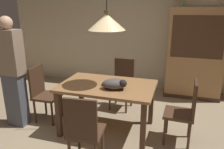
# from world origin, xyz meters

# --- Properties ---
(ground) EXTENTS (10.00, 10.00, 0.00)m
(ground) POSITION_xyz_m (0.00, 0.00, 0.00)
(ground) COLOR #998466
(back_wall) EXTENTS (6.40, 0.10, 2.90)m
(back_wall) POSITION_xyz_m (0.00, 2.65, 1.45)
(back_wall) COLOR beige
(back_wall) RESTS_ON ground
(dining_table) EXTENTS (1.40, 0.90, 0.75)m
(dining_table) POSITION_xyz_m (-0.02, 0.49, 0.65)
(dining_table) COLOR olive
(dining_table) RESTS_ON ground
(chair_near_front) EXTENTS (0.44, 0.44, 0.93)m
(chair_near_front) POSITION_xyz_m (-0.01, -0.39, 0.51)
(chair_near_front) COLOR #472D1E
(chair_near_front) RESTS_ON ground
(chair_right_side) EXTENTS (0.41, 0.41, 0.93)m
(chair_right_side) POSITION_xyz_m (1.11, 0.49, 0.51)
(chair_right_side) COLOR #472D1E
(chair_right_side) RESTS_ON ground
(chair_left_side) EXTENTS (0.41, 0.41, 0.93)m
(chair_left_side) POSITION_xyz_m (-1.15, 0.49, 0.51)
(chair_left_side) COLOR #472D1E
(chair_left_side) RESTS_ON ground
(chair_far_back) EXTENTS (0.43, 0.43, 0.93)m
(chair_far_back) POSITION_xyz_m (-0.02, 1.37, 0.51)
(chair_far_back) COLOR #472D1E
(chair_far_back) RESTS_ON ground
(cat_sleeping) EXTENTS (0.40, 0.31, 0.16)m
(cat_sleeping) POSITION_xyz_m (0.14, 0.35, 0.83)
(cat_sleeping) COLOR #4C4742
(cat_sleeping) RESTS_ON dining_table
(pendant_lamp) EXTENTS (0.52, 0.52, 1.30)m
(pendant_lamp) POSITION_xyz_m (-0.02, 0.49, 1.66)
(pendant_lamp) COLOR beige
(hutch_bookcase) EXTENTS (1.12, 0.45, 1.85)m
(hutch_bookcase) POSITION_xyz_m (1.27, 2.32, 0.89)
(hutch_bookcase) COLOR #A87A4C
(hutch_bookcase) RESTS_ON ground
(book_brown_thick) EXTENTS (0.06, 0.24, 0.22)m
(book_brown_thick) POSITION_xyz_m (0.85, 2.32, 1.96)
(book_brown_thick) COLOR brown
(book_brown_thick) RESTS_ON hutch_bookcase
(book_green_slim) EXTENTS (0.03, 0.20, 0.26)m
(book_green_slim) POSITION_xyz_m (0.92, 2.32, 1.98)
(book_green_slim) COLOR #427A4C
(book_green_slim) RESTS_ON hutch_bookcase
(person_standing) EXTENTS (0.36, 0.22, 1.74)m
(person_standing) POSITION_xyz_m (-1.47, 0.22, 0.88)
(person_standing) COLOR #4C515B
(person_standing) RESTS_ON ground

